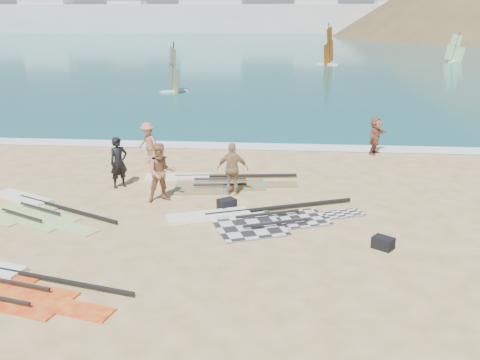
# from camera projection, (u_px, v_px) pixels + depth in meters

# --- Properties ---
(ground) EXTENTS (300.00, 300.00, 0.00)m
(ground) POSITION_uv_depth(u_px,v_px,m) (186.00, 265.00, 13.39)
(ground) COLOR #DDBA81
(ground) RESTS_ON ground
(sea) EXTENTS (300.00, 240.00, 0.06)m
(sea) POSITION_uv_depth(u_px,v_px,m) (279.00, 36.00, 138.77)
(sea) COLOR #0C4457
(sea) RESTS_ON ground
(surf_line) EXTENTS (300.00, 1.20, 0.04)m
(surf_line) POSITION_uv_depth(u_px,v_px,m) (234.00, 147.00, 25.07)
(surf_line) COLOR white
(surf_line) RESTS_ON ground
(far_town) EXTENTS (160.00, 8.00, 12.00)m
(far_town) POSITION_uv_depth(u_px,v_px,m) (226.00, 17.00, 155.81)
(far_town) COLOR white
(far_town) RESTS_ON ground
(rig_grey) EXTENTS (6.18, 3.75, 0.20)m
(rig_grey) POSITION_uv_depth(u_px,v_px,m) (252.00, 218.00, 16.29)
(rig_grey) COLOR #232325
(rig_grey) RESTS_ON ground
(rig_green) EXTENTS (5.04, 3.73, 0.20)m
(rig_green) POSITION_uv_depth(u_px,v_px,m) (33.00, 208.00, 17.10)
(rig_green) COLOR #85D324
(rig_green) RESTS_ON ground
(rig_orange) EXTENTS (5.79, 2.51, 0.20)m
(rig_orange) POSITION_uv_depth(u_px,v_px,m) (208.00, 181.00, 19.84)
(rig_orange) COLOR #FE5404
(rig_orange) RESTS_ON ground
(rig_red) EXTENTS (5.26, 2.70, 0.20)m
(rig_red) POSITION_uv_depth(u_px,v_px,m) (4.00, 283.00, 12.39)
(rig_red) COLOR red
(rig_red) RESTS_ON ground
(gear_bag_near) EXTENTS (0.67, 0.65, 0.34)m
(gear_bag_near) POSITION_uv_depth(u_px,v_px,m) (227.00, 204.00, 17.09)
(gear_bag_near) COLOR black
(gear_bag_near) RESTS_ON ground
(gear_bag_far) EXTENTS (0.65, 0.62, 0.32)m
(gear_bag_far) POSITION_uv_depth(u_px,v_px,m) (383.00, 243.00, 14.26)
(gear_bag_far) COLOR black
(gear_bag_far) RESTS_ON ground
(person_wetsuit) EXTENTS (0.79, 0.78, 1.84)m
(person_wetsuit) POSITION_uv_depth(u_px,v_px,m) (119.00, 162.00, 19.04)
(person_wetsuit) COLOR black
(person_wetsuit) RESTS_ON ground
(beachgoer_left) EXTENTS (1.19, 1.08, 1.98)m
(beachgoer_left) POSITION_uv_depth(u_px,v_px,m) (161.00, 173.00, 17.61)
(beachgoer_left) COLOR #9B6748
(beachgoer_left) RESTS_ON ground
(beachgoer_mid) EXTENTS (1.27, 1.22, 1.74)m
(beachgoer_mid) POSITION_uv_depth(u_px,v_px,m) (148.00, 143.00, 22.05)
(beachgoer_mid) COLOR #A46F58
(beachgoer_mid) RESTS_ON ground
(beachgoer_back) EXTENTS (1.08, 0.45, 1.83)m
(beachgoer_back) POSITION_uv_depth(u_px,v_px,m) (233.00, 169.00, 18.27)
(beachgoer_back) COLOR #A6805A
(beachgoer_back) RESTS_ON ground
(beachgoer_right) EXTENTS (1.20, 1.60, 1.68)m
(beachgoer_right) POSITION_uv_depth(u_px,v_px,m) (375.00, 136.00, 23.53)
(beachgoer_right) COLOR #9E5B49
(beachgoer_right) RESTS_ON ground
(windsurfer_left) EXTENTS (2.15, 2.28, 3.90)m
(windsurfer_left) POSITION_uv_depth(u_px,v_px,m) (173.00, 77.00, 41.48)
(windsurfer_left) COLOR white
(windsurfer_left) RESTS_ON ground
(windsurfer_centre) EXTENTS (2.74, 2.98, 4.86)m
(windsurfer_centre) POSITION_uv_depth(u_px,v_px,m) (329.00, 53.00, 62.71)
(windsurfer_centre) COLOR white
(windsurfer_centre) RESTS_ON ground
(windsurfer_right) EXTENTS (2.08, 2.01, 3.75)m
(windsurfer_right) POSITION_uv_depth(u_px,v_px,m) (455.00, 53.00, 66.21)
(windsurfer_right) COLOR white
(windsurfer_right) RESTS_ON ground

